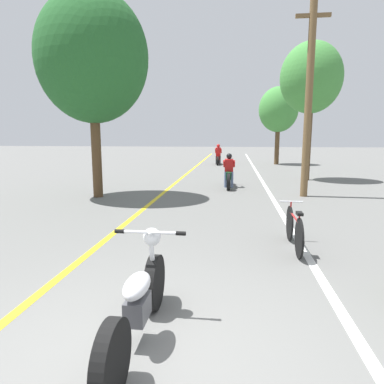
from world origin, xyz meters
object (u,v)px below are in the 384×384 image
roadside_tree_right_near (311,79)px  roadside_tree_left (92,58)px  utility_pole (309,98)px  motorcycle_rider_far (218,157)px  roadside_tree_right_far (278,110)px  bicycle_parked (294,229)px  motorcycle_rider_lead (229,174)px  motorcycle_foreground (139,302)px

roadside_tree_right_near → roadside_tree_left: size_ratio=0.94×
utility_pole → motorcycle_rider_far: size_ratio=3.19×
roadside_tree_right_far → motorcycle_rider_far: roadside_tree_right_far is taller
utility_pole → roadside_tree_right_far: bearing=87.2°
bicycle_parked → motorcycle_rider_lead: bearing=100.0°
motorcycle_foreground → roadside_tree_right_near: bearing=72.2°
roadside_tree_left → motorcycle_rider_far: size_ratio=3.29×
roadside_tree_right_near → motorcycle_foreground: bearing=-107.8°
roadside_tree_right_near → motorcycle_foreground: (-4.31, -13.45, -4.18)m
roadside_tree_left → motorcycle_foreground: roadside_tree_left is taller
utility_pole → roadside_tree_left: size_ratio=0.97×
roadside_tree_left → bicycle_parked: bearing=-39.7°
roadside_tree_left → motorcycle_rider_far: 14.55m
motorcycle_foreground → roadside_tree_left: bearing=114.8°
roadside_tree_left → motorcycle_rider_far: (3.48, 13.56, -3.99)m
bicycle_parked → motorcycle_rider_far: bearing=97.0°
roadside_tree_right_far → motorcycle_foreground: 22.83m
roadside_tree_right_near → motorcycle_rider_lead: (-3.58, -2.77, -4.08)m
utility_pole → motorcycle_foreground: size_ratio=3.02×
roadside_tree_right_far → roadside_tree_left: 16.21m
roadside_tree_right_near → motorcycle_rider_lead: size_ratio=2.86×
roadside_tree_left → roadside_tree_right_far: bearing=61.8°
roadside_tree_right_near → bicycle_parked: 11.33m
utility_pole → roadside_tree_right_near: (0.97, 4.55, 1.29)m
roadside_tree_left → motorcycle_foreground: size_ratio=3.11×
utility_pole → motorcycle_rider_far: bearing=105.7°
motorcycle_rider_lead → roadside_tree_right_near: bearing=37.8°
motorcycle_rider_lead → bicycle_parked: bearing=-80.0°
bicycle_parked → utility_pole: bearing=77.4°
roadside_tree_right_far → motorcycle_rider_far: (-4.18, -0.71, -3.30)m
roadside_tree_right_far → roadside_tree_left: roadside_tree_left is taller
roadside_tree_right_far → motorcycle_rider_lead: (-3.25, -11.54, -3.33)m
utility_pole → motorcycle_rider_far: 13.39m
roadside_tree_right_near → bicycle_parked: (-2.25, -10.26, -4.23)m
roadside_tree_right_far → roadside_tree_right_near: bearing=-87.9°
roadside_tree_right_far → motorcycle_rider_lead: roadside_tree_right_far is taller
utility_pole → motorcycle_foreground: (-3.34, -8.90, -2.89)m
roadside_tree_right_near → motorcycle_rider_far: (-4.51, 8.06, -4.05)m
motorcycle_rider_lead → bicycle_parked: (1.33, -7.49, -0.15)m
roadside_tree_right_near → motorcycle_foreground: 14.73m
motorcycle_rider_far → bicycle_parked: bearing=-83.0°
roadside_tree_left → motorcycle_rider_lead: roadside_tree_left is taller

